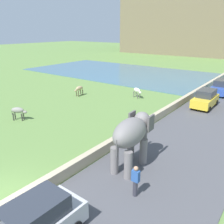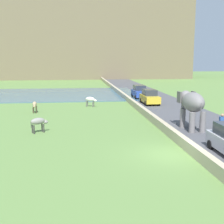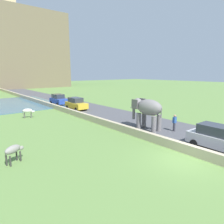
% 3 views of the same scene
% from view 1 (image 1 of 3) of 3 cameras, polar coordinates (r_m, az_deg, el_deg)
% --- Properties ---
extents(ground_plane, '(220.00, 220.00, 0.00)m').
position_cam_1_polar(ground_plane, '(12.82, -25.33, -18.31)').
color(ground_plane, '#608442').
extents(road_surface, '(7.00, 120.00, 0.06)m').
position_cam_1_polar(road_surface, '(25.63, 24.93, 0.68)').
color(road_surface, '#4C4C51').
rests_on(road_surface, ground).
extents(barrier_wall, '(0.40, 110.00, 0.68)m').
position_cam_1_polar(barrier_wall, '(24.69, 15.43, 1.90)').
color(barrier_wall, tan).
rests_on(barrier_wall, ground).
extents(lake, '(36.00, 18.00, 0.08)m').
position_cam_1_polar(lake, '(43.23, 3.28, 9.45)').
color(lake, '#426B84').
rests_on(lake, ground).
extents(elephant, '(1.56, 3.51, 2.99)m').
position_cam_1_polar(elephant, '(12.97, 4.83, -5.37)').
color(elephant, slate).
rests_on(elephant, ground).
extents(person_beside_elephant, '(0.36, 0.22, 1.63)m').
position_cam_1_polar(person_beside_elephant, '(11.36, 5.67, -16.12)').
color(person_beside_elephant, '#33333D').
rests_on(person_beside_elephant, ground).
extents(car_yellow, '(1.81, 4.01, 1.80)m').
position_cam_1_polar(car_yellow, '(25.34, 21.55, 2.99)').
color(car_yellow, gold).
rests_on(car_yellow, ground).
extents(car_blue, '(1.81, 4.01, 1.80)m').
position_cam_1_polar(car_blue, '(31.10, 24.73, 5.42)').
color(car_blue, '#2D4CA8').
rests_on(car_blue, ground).
extents(cow_white, '(1.40, 0.89, 1.15)m').
position_cam_1_polar(cow_white, '(27.09, 6.08, 5.12)').
color(cow_white, silver).
rests_on(cow_white, ground).
extents(cow_tan, '(0.52, 1.40, 1.15)m').
position_cam_1_polar(cow_tan, '(28.07, -7.91, 5.55)').
color(cow_tan, tan).
rests_on(cow_tan, ground).
extents(cow_grey, '(1.37, 0.99, 1.15)m').
position_cam_1_polar(cow_grey, '(21.76, -21.62, 0.26)').
color(cow_grey, gray).
rests_on(cow_grey, ground).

